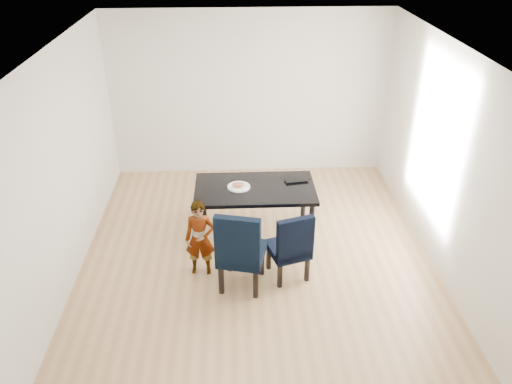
{
  "coord_description": "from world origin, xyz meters",
  "views": [
    {
      "loc": [
        -0.26,
        -5.28,
        3.98
      ],
      "look_at": [
        0.0,
        0.2,
        0.85
      ],
      "focal_mm": 35.0,
      "sensor_mm": 36.0,
      "label": 1
    }
  ],
  "objects_px": {
    "chair_left": "(242,247)",
    "child": "(200,239)",
    "plate": "(239,187)",
    "laptop": "(296,179)",
    "chair_right": "(288,244)",
    "dining_table": "(255,211)"
  },
  "relations": [
    {
      "from": "chair_left",
      "to": "laptop",
      "type": "bearing_deg",
      "value": 71.08
    },
    {
      "from": "dining_table",
      "to": "child",
      "type": "distance_m",
      "value": 1.06
    },
    {
      "from": "dining_table",
      "to": "chair_left",
      "type": "height_order",
      "value": "chair_left"
    },
    {
      "from": "laptop",
      "to": "chair_left",
      "type": "bearing_deg",
      "value": 49.68
    },
    {
      "from": "dining_table",
      "to": "plate",
      "type": "xyz_separation_m",
      "value": [
        -0.21,
        0.01,
        0.38
      ]
    },
    {
      "from": "dining_table",
      "to": "chair_left",
      "type": "bearing_deg",
      "value": -100.95
    },
    {
      "from": "chair_right",
      "to": "plate",
      "type": "xyz_separation_m",
      "value": [
        -0.57,
        0.91,
        0.29
      ]
    },
    {
      "from": "dining_table",
      "to": "laptop",
      "type": "relative_size",
      "value": 5.13
    },
    {
      "from": "chair_left",
      "to": "plate",
      "type": "xyz_separation_m",
      "value": [
        -0.01,
        1.06,
        0.22
      ]
    },
    {
      "from": "dining_table",
      "to": "child",
      "type": "bearing_deg",
      "value": -131.68
    },
    {
      "from": "chair_left",
      "to": "laptop",
      "type": "distance_m",
      "value": 1.47
    },
    {
      "from": "chair_right",
      "to": "plate",
      "type": "height_order",
      "value": "chair_right"
    },
    {
      "from": "chair_left",
      "to": "child",
      "type": "xyz_separation_m",
      "value": [
        -0.5,
        0.25,
        -0.04
      ]
    },
    {
      "from": "chair_right",
      "to": "laptop",
      "type": "relative_size",
      "value": 3.0
    },
    {
      "from": "chair_right",
      "to": "laptop",
      "type": "distance_m",
      "value": 1.15
    },
    {
      "from": "chair_right",
      "to": "laptop",
      "type": "height_order",
      "value": "chair_right"
    },
    {
      "from": "laptop",
      "to": "dining_table",
      "type": "bearing_deg",
      "value": 10.09
    },
    {
      "from": "dining_table",
      "to": "chair_right",
      "type": "relative_size",
      "value": 1.71
    },
    {
      "from": "dining_table",
      "to": "chair_left",
      "type": "relative_size",
      "value": 1.48
    },
    {
      "from": "dining_table",
      "to": "child",
      "type": "height_order",
      "value": "child"
    },
    {
      "from": "chair_left",
      "to": "plate",
      "type": "bearing_deg",
      "value": 103.66
    },
    {
      "from": "dining_table",
      "to": "chair_right",
      "type": "bearing_deg",
      "value": -68.23
    }
  ]
}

